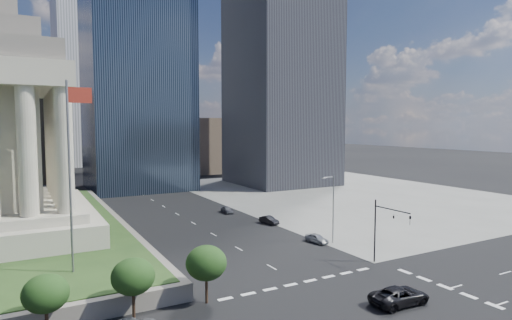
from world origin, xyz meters
TOP-DOWN VIEW (x-y plane):
  - ground at (0.00, 100.00)m, footprint 500.00×500.00m
  - sidewalk_ne at (46.00, 60.00)m, footprint 68.00×90.00m
  - flagpole at (-21.83, 24.00)m, footprint 2.52×0.24m
  - midrise_glass at (2.00, 95.00)m, footprint 26.00×26.00m
  - highrise_ne at (42.00, 85.00)m, footprint 26.00×28.00m
  - building_filler_ne at (32.00, 130.00)m, footprint 20.00×30.00m
  - building_filler_nw at (-30.00, 130.00)m, footprint 24.00×30.00m
  - traffic_signal_ne at (12.50, 13.70)m, footprint 0.30×5.74m
  - street_lamp_north at (13.33, 25.00)m, footprint 2.13×0.22m
  - pickup_truck at (5.25, 4.69)m, footprint 3.08×6.26m
  - parked_sedan_near at (11.50, 26.22)m, footprint 4.07×2.11m
  - parked_sedan_mid at (11.50, 40.10)m, footprint 4.25×2.09m
  - parked_sedan_far at (9.00, 52.24)m, footprint 1.77×3.93m

SIDE VIEW (x-z plane):
  - ground at x=0.00m, z-range 0.00..0.00m
  - sidewalk_ne at x=46.00m, z-range 0.00..0.03m
  - parked_sedan_far at x=9.00m, z-range 0.00..1.31m
  - parked_sedan_near at x=11.50m, z-range 0.00..1.32m
  - parked_sedan_mid at x=11.50m, z-range 0.00..1.34m
  - pickup_truck at x=5.25m, z-range 0.00..1.71m
  - traffic_signal_ne at x=12.50m, z-range 1.25..9.25m
  - street_lamp_north at x=13.33m, z-range 0.66..10.66m
  - building_filler_ne at x=32.00m, z-range 0.00..20.00m
  - flagpole at x=-21.83m, z-range 3.11..23.11m
  - building_filler_nw at x=-30.00m, z-range 0.00..28.00m
  - midrise_glass at x=2.00m, z-range 0.00..60.00m
  - highrise_ne at x=42.00m, z-range 0.00..100.00m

